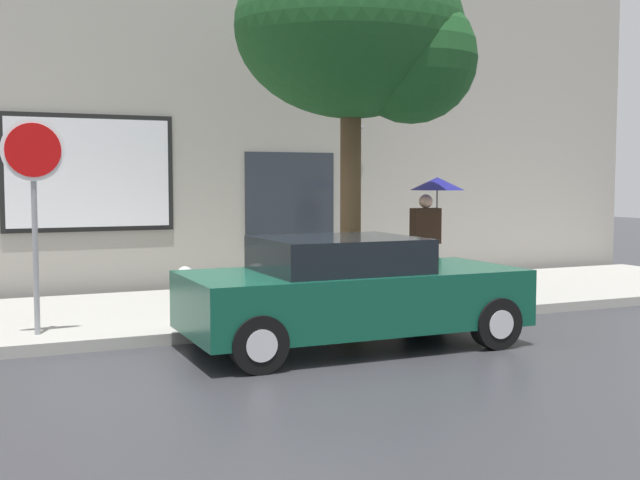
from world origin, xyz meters
TOP-DOWN VIEW (x-y plane):
  - ground_plane at (0.00, 0.00)m, footprint 60.00×60.00m
  - sidewalk at (0.00, 3.00)m, footprint 20.00×4.00m
  - building_facade at (-0.01, 5.50)m, footprint 20.00×0.67m
  - parked_car at (0.62, 0.02)m, footprint 4.18×1.91m
  - fire_hydrant at (-1.01, 1.85)m, footprint 0.30×0.44m
  - pedestrian_with_umbrella at (3.48, 2.73)m, footprint 0.93×0.93m
  - street_tree at (1.69, 1.82)m, footprint 3.48×2.96m
  - stop_sign at (-2.94, 1.59)m, footprint 0.76×0.10m

SIDE VIEW (x-z plane):
  - ground_plane at x=0.00m, z-range 0.00..0.00m
  - sidewalk at x=0.00m, z-range 0.00..0.15m
  - fire_hydrant at x=-1.01m, z-range 0.14..0.89m
  - parked_car at x=0.62m, z-range 0.00..1.37m
  - pedestrian_with_umbrella at x=3.48m, z-range 0.70..2.67m
  - stop_sign at x=-2.94m, z-range 0.70..3.37m
  - building_facade at x=-0.01m, z-range -0.02..6.98m
  - street_tree at x=1.69m, z-range 1.45..6.89m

